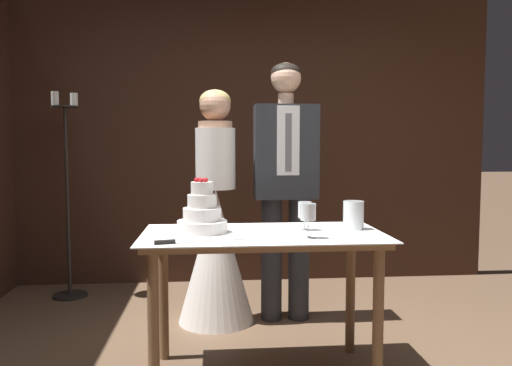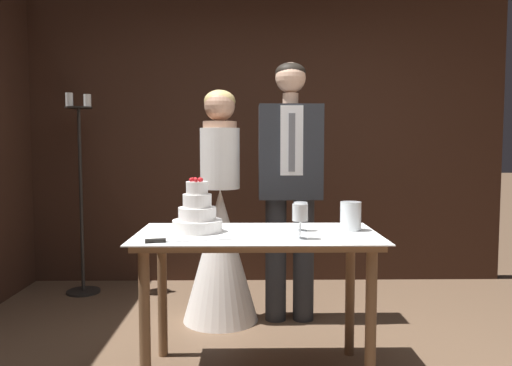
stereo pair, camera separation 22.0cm
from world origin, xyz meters
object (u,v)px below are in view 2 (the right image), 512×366
Objects in this scene: tiered_cake at (197,214)px; hurricane_candle at (351,217)px; groom at (290,176)px; bride at (220,236)px; wine_glass_near at (301,212)px; wine_glass_middle at (300,214)px; cake_table at (257,253)px; cake_knife at (174,240)px; candle_stand at (81,204)px.

hurricane_candle is at bearing 2.20° from tiered_cake.
bride is at bearing 179.93° from groom.
tiered_cake is 1.86× the size of wine_glass_near.
wine_glass_middle is at bearing -66.08° from bride.
cake_table is 0.39m from tiered_cake.
wine_glass_middle reaches higher than cake_table.
wine_glass_middle reaches higher than cake_knife.
candle_stand reaches higher than cake_table.
cake_table is at bearing -7.48° from tiered_cake.
candle_stand is at bearing 143.48° from hurricane_candle.
hurricane_candle is 0.10× the size of bride.
wine_glass_near reaches higher than cake_table.
groom is at bearing 73.92° from cake_table.
groom reaches higher than cake_knife.
wine_glass_near is 1.00× the size of hurricane_candle.
wine_glass_middle is (0.54, -0.22, 0.03)m from tiered_cake.
hurricane_candle reaches higher than cake_knife.
tiered_cake is 1.01m from groom.
groom is (0.58, 0.82, 0.16)m from tiered_cake.
wine_glass_middle is 1.18m from bride.
cake_table is at bearing -171.76° from hurricane_candle.
groom is (0.66, 1.11, 0.25)m from cake_knife.
candle_stand reaches higher than hurricane_candle.
hurricane_candle is (0.28, 0.01, -0.03)m from wine_glass_near.
candle_stand is at bearing 139.00° from wine_glass_near.
candle_stand is (-1.68, 1.72, -0.15)m from wine_glass_middle.
bride is at bearing -29.30° from candle_stand.
tiered_cake is 0.57m from wine_glass_near.
wine_glass_middle is 0.10× the size of groom.
cake_table is at bearing 140.28° from wine_glass_middle.
bride is at bearing 68.57° from cake_knife.
wine_glass_near is 0.10× the size of bride.
bride is (-0.49, 0.80, -0.28)m from wine_glass_near.
candle_stand is at bearing 133.44° from cake_table.
wine_glass_near is at bearing -90.57° from groom.
cake_table is 0.36m from wine_glass_middle.
tiered_cake is at bearing 157.85° from wine_glass_middle.
hurricane_candle is (0.31, 0.25, -0.05)m from wine_glass_middle.
tiered_cake is at bearing 172.52° from cake_table.
groom reaches higher than tiered_cake.
groom is at bearing 88.02° from wine_glass_middle.
cake_knife is 2.84× the size of hurricane_candle.
wine_glass_near is 0.24m from wine_glass_middle.
cake_table is at bearing 17.76° from cake_knife.
wine_glass_middle is 2.41m from candle_stand.
hurricane_candle is at bearing -36.52° from candle_stand.
bride is (-0.46, 1.04, -0.31)m from wine_glass_middle.
cake_knife is at bearing -106.22° from tiered_cake.
wine_glass_near is at bearing -177.60° from hurricane_candle.
wine_glass_near is 0.09× the size of candle_stand.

